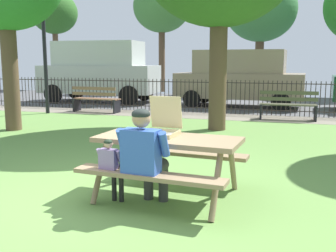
{
  "coord_description": "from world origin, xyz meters",
  "views": [
    {
      "loc": [
        2.28,
        -4.36,
        1.72
      ],
      "look_at": [
        0.59,
        1.25,
        0.75
      ],
      "focal_mm": 42.67,
      "sensor_mm": 36.0,
      "label": 1
    }
  ],
  "objects_px": {
    "picnic_table_foreground": "(168,151)",
    "far_tree_center": "(261,10)",
    "pizza_box_open": "(162,126)",
    "pizza_slice_on_table": "(127,135)",
    "child_at_table": "(111,165)",
    "park_bench_center": "(288,106)",
    "parked_car_left": "(240,77)",
    "adult_at_table": "(145,154)",
    "park_bench_left": "(96,100)",
    "lamp_post_walkway": "(43,26)",
    "parked_car_far_left": "(100,70)",
    "far_tree_left": "(54,14)",
    "far_tree_midleft": "(162,7)"
  },
  "relations": [
    {
      "from": "child_at_table",
      "to": "parked_car_far_left",
      "type": "height_order",
      "value": "parked_car_far_left"
    },
    {
      "from": "picnic_table_foreground",
      "to": "far_tree_center",
      "type": "relative_size",
      "value": 0.33
    },
    {
      "from": "child_at_table",
      "to": "park_bench_center",
      "type": "distance_m",
      "value": 8.02
    },
    {
      "from": "adult_at_table",
      "to": "lamp_post_walkway",
      "type": "height_order",
      "value": "lamp_post_walkway"
    },
    {
      "from": "far_tree_midleft",
      "to": "far_tree_center",
      "type": "bearing_deg",
      "value": 0.0
    },
    {
      "from": "park_bench_left",
      "to": "far_tree_center",
      "type": "bearing_deg",
      "value": 62.77
    },
    {
      "from": "pizza_box_open",
      "to": "pizza_slice_on_table",
      "type": "relative_size",
      "value": 1.76
    },
    {
      "from": "pizza_box_open",
      "to": "park_bench_center",
      "type": "relative_size",
      "value": 0.32
    },
    {
      "from": "picnic_table_foreground",
      "to": "child_at_table",
      "type": "xyz_separation_m",
      "value": [
        -0.55,
        -0.49,
        -0.1
      ]
    },
    {
      "from": "far_tree_left",
      "to": "far_tree_midleft",
      "type": "bearing_deg",
      "value": 0.0
    },
    {
      "from": "adult_at_table",
      "to": "picnic_table_foreground",
      "type": "bearing_deg",
      "value": 75.39
    },
    {
      "from": "pizza_box_open",
      "to": "lamp_post_walkway",
      "type": "height_order",
      "value": "lamp_post_walkway"
    },
    {
      "from": "parked_car_far_left",
      "to": "park_bench_left",
      "type": "bearing_deg",
      "value": -66.17
    },
    {
      "from": "picnic_table_foreground",
      "to": "pizza_box_open",
      "type": "bearing_deg",
      "value": 127.62
    },
    {
      "from": "pizza_box_open",
      "to": "child_at_table",
      "type": "bearing_deg",
      "value": -123.29
    },
    {
      "from": "pizza_slice_on_table",
      "to": "parked_car_far_left",
      "type": "relative_size",
      "value": 0.06
    },
    {
      "from": "park_bench_center",
      "to": "pizza_slice_on_table",
      "type": "bearing_deg",
      "value": -105.02
    },
    {
      "from": "far_tree_left",
      "to": "far_tree_center",
      "type": "relative_size",
      "value": 0.97
    },
    {
      "from": "picnic_table_foreground",
      "to": "far_tree_center",
      "type": "bearing_deg",
      "value": 90.22
    },
    {
      "from": "pizza_slice_on_table",
      "to": "child_at_table",
      "type": "xyz_separation_m",
      "value": [
        -0.02,
        -0.45,
        -0.28
      ]
    },
    {
      "from": "pizza_box_open",
      "to": "adult_at_table",
      "type": "bearing_deg",
      "value": -90.33
    },
    {
      "from": "parked_car_left",
      "to": "pizza_box_open",
      "type": "bearing_deg",
      "value": -88.9
    },
    {
      "from": "adult_at_table",
      "to": "parked_car_left",
      "type": "distance_m",
      "value": 10.77
    },
    {
      "from": "park_bench_left",
      "to": "park_bench_center",
      "type": "distance_m",
      "value": 6.12
    },
    {
      "from": "pizza_slice_on_table",
      "to": "parked_car_left",
      "type": "xyz_separation_m",
      "value": [
        0.21,
        10.3,
        0.32
      ]
    },
    {
      "from": "adult_at_table",
      "to": "far_tree_left",
      "type": "xyz_separation_m",
      "value": [
        -11.65,
        16.76,
        3.72
      ]
    },
    {
      "from": "parked_car_left",
      "to": "far_tree_midleft",
      "type": "relative_size",
      "value": 0.79
    },
    {
      "from": "park_bench_center",
      "to": "parked_car_left",
      "type": "height_order",
      "value": "parked_car_left"
    },
    {
      "from": "park_bench_left",
      "to": "lamp_post_walkway",
      "type": "xyz_separation_m",
      "value": [
        -1.4,
        -0.7,
        2.37
      ]
    },
    {
      "from": "child_at_table",
      "to": "park_bench_center",
      "type": "xyz_separation_m",
      "value": [
        1.99,
        7.77,
        -0.08
      ]
    },
    {
      "from": "pizza_box_open",
      "to": "park_bench_left",
      "type": "height_order",
      "value": "pizza_box_open"
    },
    {
      "from": "pizza_box_open",
      "to": "picnic_table_foreground",
      "type": "bearing_deg",
      "value": -52.38
    },
    {
      "from": "lamp_post_walkway",
      "to": "far_tree_midleft",
      "type": "height_order",
      "value": "far_tree_midleft"
    },
    {
      "from": "parked_car_left",
      "to": "park_bench_left",
      "type": "bearing_deg",
      "value": -145.61
    },
    {
      "from": "park_bench_left",
      "to": "parked_car_left",
      "type": "xyz_separation_m",
      "value": [
        4.37,
        2.99,
        0.68
      ]
    },
    {
      "from": "adult_at_table",
      "to": "park_bench_left",
      "type": "distance_m",
      "value": 9.01
    },
    {
      "from": "parked_car_left",
      "to": "adult_at_table",
      "type": "bearing_deg",
      "value": -88.98
    },
    {
      "from": "picnic_table_foreground",
      "to": "park_bench_left",
      "type": "distance_m",
      "value": 8.66
    },
    {
      "from": "park_bench_center",
      "to": "far_tree_center",
      "type": "height_order",
      "value": "far_tree_center"
    },
    {
      "from": "lamp_post_walkway",
      "to": "far_tree_left",
      "type": "distance_m",
      "value": 11.35
    },
    {
      "from": "park_bench_center",
      "to": "far_tree_midleft",
      "type": "height_order",
      "value": "far_tree_midleft"
    },
    {
      "from": "park_bench_center",
      "to": "far_tree_midleft",
      "type": "distance_m",
      "value": 11.92
    },
    {
      "from": "picnic_table_foreground",
      "to": "parked_car_far_left",
      "type": "distance_m",
      "value": 11.92
    },
    {
      "from": "far_tree_left",
      "to": "far_tree_midleft",
      "type": "distance_m",
      "value": 6.54
    },
    {
      "from": "pizza_box_open",
      "to": "pizza_slice_on_table",
      "type": "xyz_separation_m",
      "value": [
        -0.4,
        -0.2,
        -0.11
      ]
    },
    {
      "from": "parked_car_far_left",
      "to": "child_at_table",
      "type": "bearing_deg",
      "value": -63.1
    },
    {
      "from": "far_tree_midleft",
      "to": "lamp_post_walkway",
      "type": "bearing_deg",
      "value": -95.0
    },
    {
      "from": "park_bench_center",
      "to": "lamp_post_walkway",
      "type": "height_order",
      "value": "lamp_post_walkway"
    },
    {
      "from": "adult_at_table",
      "to": "far_tree_left",
      "type": "bearing_deg",
      "value": 124.81
    },
    {
      "from": "pizza_slice_on_table",
      "to": "park_bench_left",
      "type": "relative_size",
      "value": 0.18
    }
  ]
}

